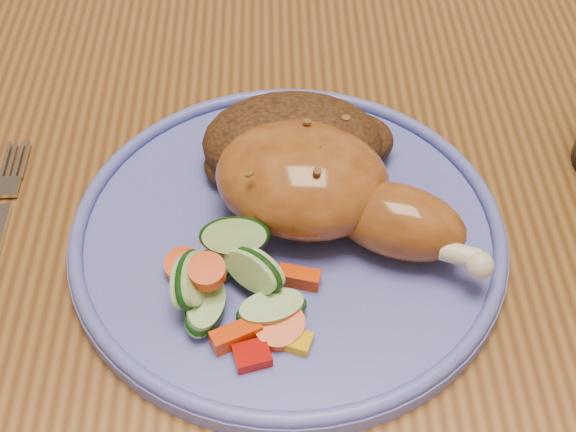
{
  "coord_description": "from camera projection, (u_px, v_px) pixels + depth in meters",
  "views": [
    {
      "loc": [
        -0.07,
        -0.42,
        1.18
      ],
      "look_at": [
        -0.06,
        -0.06,
        0.78
      ],
      "focal_mm": 50.0,
      "sensor_mm": 36.0,
      "label": 1
    }
  ],
  "objects": [
    {
      "name": "vegetable_pile",
      "position": [
        232.0,
        286.0,
        0.5
      ],
      "size": [
        0.1,
        0.1,
        0.05
      ],
      "color": "#A50A05",
      "rests_on": "plate"
    },
    {
      "name": "plate_rim",
      "position": [
        288.0,
        226.0,
        0.55
      ],
      "size": [
        0.3,
        0.3,
        0.01
      ],
      "primitive_type": "torus",
      "color": "#5259B0",
      "rests_on": "plate"
    },
    {
      "name": "plate",
      "position": [
        288.0,
        236.0,
        0.56
      ],
      "size": [
        0.3,
        0.3,
        0.01
      ],
      "primitive_type": "cylinder",
      "color": "#5259B0",
      "rests_on": "dining_table"
    },
    {
      "name": "rice_pilaf",
      "position": [
        296.0,
        144.0,
        0.58
      ],
      "size": [
        0.14,
        0.09,
        0.06
      ],
      "color": "#462711",
      "rests_on": "plate"
    },
    {
      "name": "dining_table",
      "position": [
        355.0,
        253.0,
        0.66
      ],
      "size": [
        0.9,
        1.4,
        0.75
      ],
      "color": "brown",
      "rests_on": "ground"
    },
    {
      "name": "chair_far",
      "position": [
        315.0,
        7.0,
        1.21
      ],
      "size": [
        0.42,
        0.42,
        0.91
      ],
      "color": "#4C2D16",
      "rests_on": "ground"
    },
    {
      "name": "chicken_leg",
      "position": [
        325.0,
        189.0,
        0.54
      ],
      "size": [
        0.19,
        0.14,
        0.06
      ],
      "color": "#97521F",
      "rests_on": "plate"
    }
  ]
}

